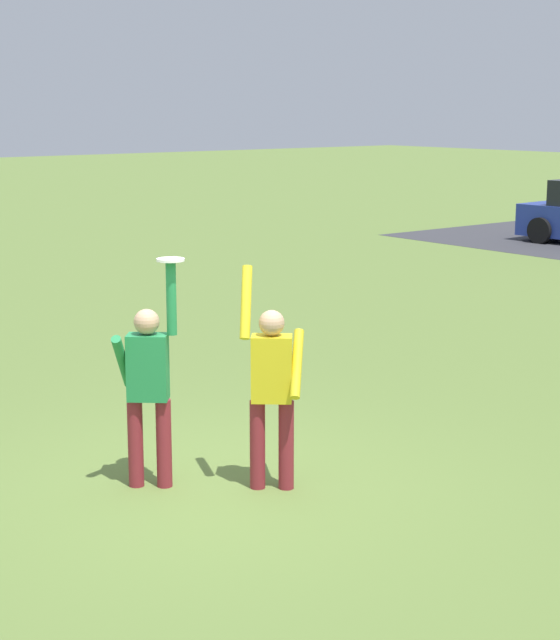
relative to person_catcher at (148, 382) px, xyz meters
name	(u,v)px	position (x,y,z in m)	size (l,w,h in m)	color
ground_plane	(215,485)	(0.35, 0.47, -0.98)	(120.00, 120.00, 0.00)	olive
person_catcher	(148,382)	(0.00, 0.00, 0.00)	(0.55, 0.57, 2.08)	maroon
person_defender	(272,384)	(0.72, 0.84, 0.00)	(0.64, 0.66, 2.05)	maroon
frisbee_disc	(171,260)	(0.15, 0.17, 1.11)	(0.25, 0.25, 0.02)	white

